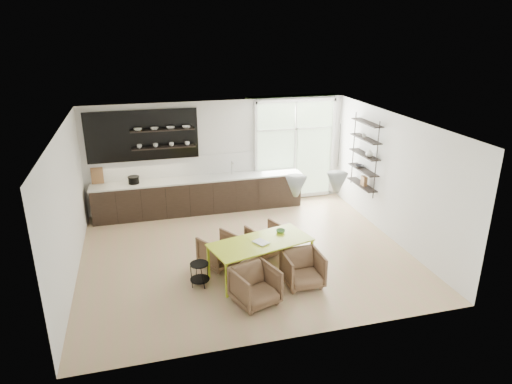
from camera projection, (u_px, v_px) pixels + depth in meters
name	position (u px, v px, depth m)	size (l,w,h in m)	color
room	(258.00, 174.00, 10.69)	(7.02, 6.01, 2.91)	tan
kitchen_run	(196.00, 190.00, 12.12)	(5.54, 0.69, 2.75)	black
right_shelving	(365.00, 157.00, 11.36)	(0.26, 1.22, 1.90)	black
dining_table	(261.00, 244.00, 8.99)	(2.17, 1.39, 0.73)	#C4DC23
armchair_back_left	(219.00, 250.00, 9.49)	(0.69, 0.71, 0.65)	brown
armchair_back_right	(266.00, 239.00, 9.98)	(0.69, 0.71, 0.65)	brown
armchair_front_left	(255.00, 286.00, 8.17)	(0.73, 0.76, 0.69)	brown
armchair_front_right	(303.00, 269.00, 8.75)	(0.72, 0.74, 0.67)	brown
wire_stool	(199.00, 271.00, 8.73)	(0.38, 0.38, 0.48)	black
table_book	(257.00, 244.00, 8.84)	(0.22, 0.29, 0.03)	white
table_bowl	(281.00, 231.00, 9.36)	(0.18, 0.18, 0.06)	#51864A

